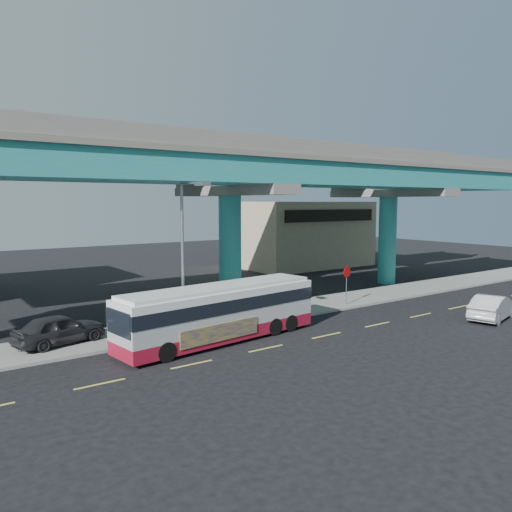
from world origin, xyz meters
TOP-DOWN VIEW (x-y plane):
  - ground at (0.00, 0.00)m, footprint 120.00×120.00m
  - sidewalk at (0.00, 5.50)m, footprint 70.00×4.00m
  - lane_markings at (-0.00, -0.30)m, footprint 58.00×0.12m
  - viaduct at (-0.00, 9.11)m, footprint 52.00×12.40m
  - building_beige at (18.00, 22.98)m, footprint 14.00×10.23m
  - transit_bus at (-5.05, 2.09)m, footprint 11.25×3.59m
  - sedan at (10.53, -3.45)m, footprint 3.64×5.26m
  - parked_car at (-11.91, 5.75)m, footprint 3.60×5.05m
  - street_lamp at (-6.14, 3.43)m, footprint 0.50×2.58m
  - stop_sign at (6.10, 4.18)m, footprint 0.78×0.15m

SIDE VIEW (x-z plane):
  - ground at x=0.00m, z-range 0.00..0.00m
  - lane_markings at x=0.00m, z-range 0.00..0.01m
  - sidewalk at x=0.00m, z-range 0.00..0.15m
  - sedan at x=10.53m, z-range 0.00..1.50m
  - parked_car at x=-11.91m, z-range 0.15..1.62m
  - transit_bus at x=-5.05m, z-range 0.14..2.98m
  - stop_sign at x=6.10m, z-range 0.73..3.33m
  - building_beige at x=18.00m, z-range 0.01..7.01m
  - street_lamp at x=-6.14m, z-range 1.33..9.27m
  - viaduct at x=0.00m, z-range 3.29..14.99m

